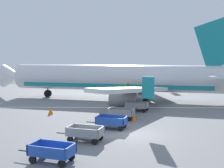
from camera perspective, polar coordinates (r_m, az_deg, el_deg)
name	(u,v)px	position (r m, az deg, el deg)	size (l,w,h in m)	color
ground_plane	(132,134)	(22.48, 4.19, -10.13)	(220.00, 220.00, 0.00)	slate
grass_strip	(121,79)	(78.84, 1.84, 1.01)	(220.00, 28.00, 0.06)	#518442
apron_stripe	(127,108)	(33.95, 3.06, -4.82)	(120.00, 0.36, 0.01)	silver
airplane	(121,79)	(39.83, 1.86, 1.12)	(37.29, 30.19, 11.34)	silver
baggage_cart_nearest	(52,152)	(16.94, -12.17, -13.34)	(3.61, 2.10, 1.07)	#234CB2
baggage_cart_second_in_row	(85,133)	(20.51, -5.51, -9.92)	(3.62, 2.04, 1.07)	gray
baggage_cart_third_in_row	(111,122)	(23.87, -0.12, -7.70)	(3.62, 2.03, 1.07)	#234CB2
baggage_cart_fourth_in_row	(121,113)	(27.44, 1.84, -5.99)	(3.61, 2.07, 1.07)	gray
baggage_cart_far_end	(137,106)	(31.68, 5.03, -4.47)	(3.59, 2.16, 1.07)	gray
service_truck_beside_carts	(130,94)	(37.85, 3.66, -2.09)	(4.75, 3.22, 2.10)	slate
traffic_cone_near_plane	(112,105)	(34.11, -0.10, -4.30)	(0.42, 0.42, 0.56)	orange
traffic_cone_mid_apron	(133,117)	(27.02, 4.39, -6.72)	(0.53, 0.53, 0.70)	orange
traffic_cone_by_carts	(51,111)	(30.61, -12.41, -5.38)	(0.55, 0.55, 0.72)	orange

